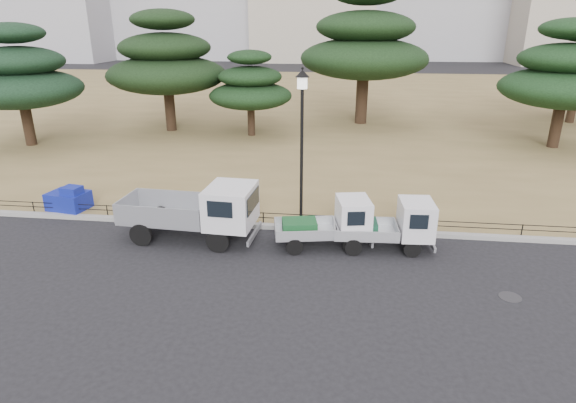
# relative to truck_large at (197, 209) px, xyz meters

# --- Properties ---
(ground) EXTENTS (220.00, 220.00, 0.00)m
(ground) POSITION_rel_truck_large_xyz_m (3.04, -1.41, -1.10)
(ground) COLOR black
(lawn) EXTENTS (120.00, 56.00, 0.15)m
(lawn) POSITION_rel_truck_large_xyz_m (3.04, 29.19, -1.03)
(lawn) COLOR olive
(lawn) RESTS_ON ground
(curb) EXTENTS (120.00, 0.25, 0.16)m
(curb) POSITION_rel_truck_large_xyz_m (3.04, 1.19, -1.02)
(curb) COLOR gray
(curb) RESTS_ON ground
(truck_large) EXTENTS (4.64, 2.08, 1.98)m
(truck_large) POSITION_rel_truck_large_xyz_m (0.00, 0.00, 0.00)
(truck_large) COLOR black
(truck_large) RESTS_ON ground
(truck_kei_front) EXTENTS (3.28, 1.85, 1.64)m
(truck_kei_front) POSITION_rel_truck_large_xyz_m (4.51, 0.02, -0.29)
(truck_kei_front) COLOR black
(truck_kei_front) RESTS_ON ground
(truck_kei_rear) EXTENTS (3.23, 1.54, 1.65)m
(truck_kei_rear) POSITION_rel_truck_large_xyz_m (6.49, 0.08, -0.28)
(truck_kei_rear) COLOR black
(truck_kei_rear) RESTS_ON ground
(street_lamp) EXTENTS (0.49, 0.49, 5.42)m
(street_lamp) POSITION_rel_truck_large_xyz_m (3.40, 1.49, 2.71)
(street_lamp) COLOR black
(street_lamp) RESTS_ON lawn
(pipe_fence) EXTENTS (38.00, 0.04, 0.40)m
(pipe_fence) POSITION_rel_truck_large_xyz_m (3.04, 1.34, -0.66)
(pipe_fence) COLOR black
(pipe_fence) RESTS_ON lawn
(tarp_pile) EXTENTS (1.61, 1.30, 0.97)m
(tarp_pile) POSITION_rel_truck_large_xyz_m (-5.72, 1.78, -0.57)
(tarp_pile) COLOR #132095
(tarp_pile) RESTS_ON lawn
(manhole) EXTENTS (0.60, 0.60, 0.01)m
(manhole) POSITION_rel_truck_large_xyz_m (9.54, -2.61, -1.10)
(manhole) COLOR #2D2D30
(manhole) RESTS_ON ground
(pine_west_far) EXTENTS (6.81, 6.81, 6.88)m
(pine_west_far) POSITION_rel_truck_large_xyz_m (-13.70, 11.35, 3.02)
(pine_west_far) COLOR black
(pine_west_far) RESTS_ON lawn
(pine_west_near) EXTENTS (7.67, 7.67, 7.67)m
(pine_west_near) POSITION_rel_truck_large_xyz_m (-6.83, 16.34, 3.47)
(pine_west_near) COLOR black
(pine_west_near) RESTS_ON lawn
(pine_center_left) EXTENTS (5.21, 5.21, 5.29)m
(pine_center_left) POSITION_rel_truck_large_xyz_m (-1.17, 15.48, 2.11)
(pine_center_left) COLOR black
(pine_center_left) RESTS_ON lawn
(pine_center_right) EXTENTS (8.83, 8.83, 9.36)m
(pine_center_right) POSITION_rel_truck_large_xyz_m (5.90, 20.36, 4.47)
(pine_center_right) COLOR black
(pine_center_right) RESTS_ON lawn
(pine_east_near) EXTENTS (7.05, 7.05, 7.12)m
(pine_east_near) POSITION_rel_truck_large_xyz_m (16.94, 14.59, 3.16)
(pine_east_near) COLOR black
(pine_east_near) RESTS_ON lawn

